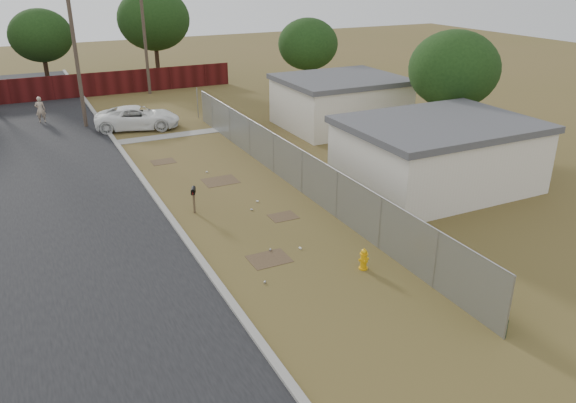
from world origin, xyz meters
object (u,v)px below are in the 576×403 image
fire_hydrant (364,259)px  pickup_truck (138,118)px  mailbox (193,193)px  pedestrian (40,110)px

fire_hydrant → pickup_truck: pickup_truck is taller
pickup_truck → mailbox: bearing=-167.5°
pedestrian → pickup_truck: bearing=145.9°
mailbox → pickup_truck: (0.79, 14.01, -0.18)m
fire_hydrant → pickup_truck: bearing=97.8°
fire_hydrant → pickup_truck: size_ratio=0.15×
fire_hydrant → mailbox: size_ratio=0.69×
fire_hydrant → pedestrian: bearing=107.9°
pedestrian → fire_hydrant: bearing=112.7°
mailbox → pedestrian: (-4.50, 18.27, -0.04)m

